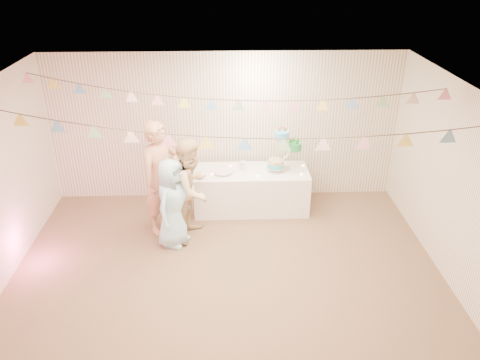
{
  "coord_description": "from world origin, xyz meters",
  "views": [
    {
      "loc": [
        -0.0,
        -5.08,
        4.14
      ],
      "look_at": [
        0.2,
        0.8,
        1.15
      ],
      "focal_mm": 35.0,
      "sensor_mm": 36.0,
      "label": 1
    }
  ],
  "objects_px": {
    "table": "(251,190)",
    "person_child": "(172,203)",
    "cake_stand": "(285,148)",
    "person_adult_b": "(191,189)",
    "person_adult_a": "(161,178)"
  },
  "relations": [
    {
      "from": "table",
      "to": "person_child",
      "type": "bearing_deg",
      "value": -140.68
    },
    {
      "from": "table",
      "to": "person_child",
      "type": "xyz_separation_m",
      "value": [
        -1.23,
        -1.01,
        0.34
      ]
    },
    {
      "from": "cake_stand",
      "to": "person_child",
      "type": "height_order",
      "value": "cake_stand"
    },
    {
      "from": "person_adult_b",
      "to": "person_child",
      "type": "relative_size",
      "value": 1.16
    },
    {
      "from": "person_child",
      "to": "cake_stand",
      "type": "bearing_deg",
      "value": -34.19
    },
    {
      "from": "table",
      "to": "person_adult_a",
      "type": "relative_size",
      "value": 1.05
    },
    {
      "from": "cake_stand",
      "to": "person_adult_b",
      "type": "relative_size",
      "value": 0.44
    },
    {
      "from": "table",
      "to": "cake_stand",
      "type": "distance_m",
      "value": 0.93
    },
    {
      "from": "table",
      "to": "person_adult_a",
      "type": "distance_m",
      "value": 1.64
    },
    {
      "from": "cake_stand",
      "to": "person_adult_a",
      "type": "distance_m",
      "value": 2.08
    },
    {
      "from": "person_adult_b",
      "to": "person_child",
      "type": "distance_m",
      "value": 0.38
    },
    {
      "from": "person_child",
      "to": "table",
      "type": "bearing_deg",
      "value": -25.58
    },
    {
      "from": "table",
      "to": "person_adult_a",
      "type": "height_order",
      "value": "person_adult_a"
    },
    {
      "from": "person_adult_a",
      "to": "person_child",
      "type": "xyz_separation_m",
      "value": [
        0.19,
        -0.4,
        -0.22
      ]
    },
    {
      "from": "person_adult_a",
      "to": "table",
      "type": "bearing_deg",
      "value": -24.6
    }
  ]
}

